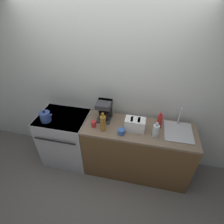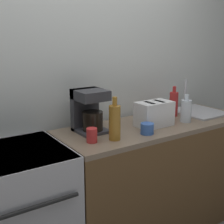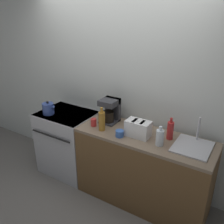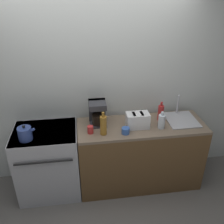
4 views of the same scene
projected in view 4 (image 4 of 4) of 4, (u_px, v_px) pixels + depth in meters
The scene contains 13 objects.
ground_plane at pixel (100, 200), 3.26m from camera, with size 12.00×12.00×0.00m, color slate.
wall_back at pixel (93, 89), 3.22m from camera, with size 8.00×0.05×2.60m.
stove at pixel (49, 161), 3.22m from camera, with size 0.77×0.64×0.94m.
counter_block at pixel (140, 154), 3.36m from camera, with size 1.62×0.58×0.94m.
kettle at pixel (25, 134), 2.82m from camera, with size 0.20×0.16×0.19m.
toaster at pixel (138, 120), 3.05m from camera, with size 0.28×0.17×0.19m.
coffee_maker at pixel (97, 112), 3.10m from camera, with size 0.21×0.23×0.31m.
sink_tray at pixel (181, 119), 3.24m from camera, with size 0.38×0.43×0.28m.
bottle_clear at pixel (162, 121), 3.03m from camera, with size 0.09×0.09×0.22m.
bottle_red at pixel (161, 113), 3.20m from camera, with size 0.07×0.07×0.26m.
bottle_amber at pixel (103, 125), 2.90m from camera, with size 0.08×0.08×0.29m.
cup_red at pixel (90, 130), 2.95m from camera, with size 0.07×0.07×0.09m.
cup_blue at pixel (126, 131), 2.95m from camera, with size 0.09×0.09×0.08m.
Camera 4 is at (-0.17, -2.32, 2.57)m, focal length 40.00 mm.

